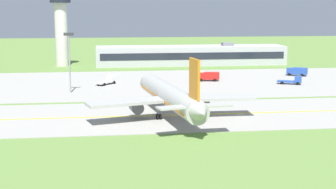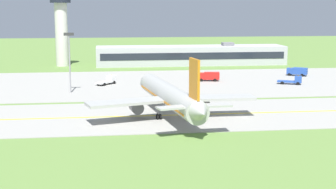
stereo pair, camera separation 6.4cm
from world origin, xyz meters
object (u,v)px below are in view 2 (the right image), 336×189
(service_truck_fuel, at_px, (209,76))
(service_truck_catering, at_px, (297,71))
(airplane_lead, at_px, (170,96))
(apron_light_mast, at_px, (69,55))
(control_tower, at_px, (61,20))
(service_truck_baggage, at_px, (108,80))
(service_truck_pushback, at_px, (293,80))

(service_truck_fuel, relative_size, service_truck_catering, 1.01)
(airplane_lead, height_order, apron_light_mast, apron_light_mast)
(control_tower, bearing_deg, service_truck_catering, -25.95)
(service_truck_baggage, bearing_deg, service_truck_pushback, -7.44)
(airplane_lead, relative_size, service_truck_fuel, 6.37)
(service_truck_baggage, bearing_deg, apron_light_mast, -126.69)
(service_truck_baggage, bearing_deg, airplane_lead, -74.99)
(apron_light_mast, bearing_deg, service_truck_pushback, 5.74)
(control_tower, height_order, apron_light_mast, control_tower)
(service_truck_fuel, relative_size, service_truck_pushback, 0.93)
(airplane_lead, xyz_separation_m, service_truck_fuel, (16.86, 44.79, -2.60))
(control_tower, bearing_deg, apron_light_mast, -83.45)
(airplane_lead, height_order, service_truck_catering, airplane_lead)
(service_truck_baggage, distance_m, service_truck_pushback, 50.19)
(service_truck_baggage, height_order, control_tower, control_tower)
(service_truck_baggage, distance_m, service_truck_fuel, 28.35)
(service_truck_catering, bearing_deg, control_tower, 154.05)
(service_truck_fuel, height_order, service_truck_catering, same)
(service_truck_fuel, bearing_deg, service_truck_baggage, -175.29)
(service_truck_fuel, bearing_deg, apron_light_mast, -158.52)
(service_truck_pushback, bearing_deg, airplane_lead, -136.87)
(airplane_lead, relative_size, apron_light_mast, 2.69)
(service_truck_catering, bearing_deg, airplane_lead, -131.35)
(airplane_lead, relative_size, service_truck_pushback, 5.94)
(service_truck_pushback, xyz_separation_m, apron_light_mast, (-59.03, -5.93, 8.14))
(service_truck_catering, distance_m, control_tower, 82.56)
(control_tower, relative_size, apron_light_mast, 1.85)
(airplane_lead, xyz_separation_m, service_truck_catering, (45.77, 52.01, -2.60))
(apron_light_mast, bearing_deg, control_tower, 96.55)
(airplane_lead, xyz_separation_m, control_tower, (-27.26, 87.55, 12.22))
(airplane_lead, relative_size, service_truck_baggage, 6.42)
(service_truck_fuel, relative_size, apron_light_mast, 0.42)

